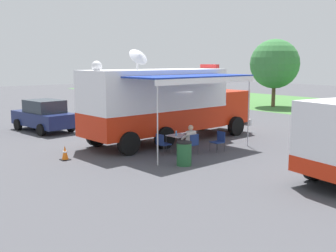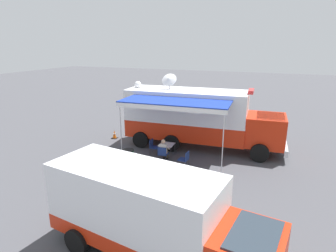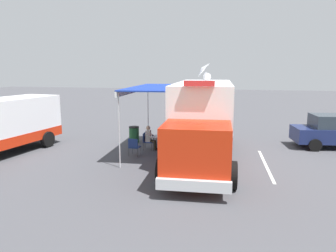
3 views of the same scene
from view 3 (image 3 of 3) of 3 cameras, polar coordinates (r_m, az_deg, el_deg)
name	(u,v)px [view 3 (image 3 of 3)]	position (r m, az deg, el deg)	size (l,w,h in m)	color
ground_plane	(203,154)	(15.83, 6.23, -5.03)	(100.00, 100.00, 0.00)	#47474C
lot_stripe	(266,165)	(14.69, 17.02, -6.63)	(0.12, 4.80, 0.01)	silver
command_truck	(202,117)	(14.70, 6.10, 1.54)	(5.27, 9.61, 4.53)	red
folding_table	(162,137)	(16.43, -1.09, -1.99)	(0.84, 0.84, 0.73)	silver
water_bottle	(162,133)	(16.56, -1.16, -1.32)	(0.07, 0.07, 0.22)	#4C99D8
folding_chair_at_table	(146,140)	(16.57, -3.86, -2.47)	(0.51, 0.51, 0.87)	navy
folding_chair_beside_table	(166,137)	(17.26, -0.30, -1.93)	(0.51, 0.51, 0.87)	navy
folding_chair_spare_by_truck	(134,146)	(15.39, -6.09, -3.50)	(0.51, 0.51, 0.87)	navy
seated_responder	(150,137)	(16.50, -3.23, -2.03)	(0.68, 0.57, 1.25)	silver
trash_bin	(134,134)	(18.26, -6.07, -1.50)	(0.57, 0.57, 0.91)	#235B33
traffic_cone	(203,130)	(20.57, 6.28, -0.68)	(0.36, 0.36, 0.58)	black
support_truck	(1,126)	(17.44, -27.69, -0.07)	(3.08, 7.02, 2.70)	white
car_behind_truck	(334,131)	(19.02, 27.53, -0.84)	(4.40, 2.42, 1.76)	navy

